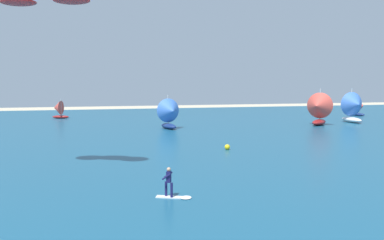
{
  "coord_description": "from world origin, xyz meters",
  "views": [
    {
      "loc": [
        -6.89,
        -2.33,
        6.29
      ],
      "look_at": [
        -0.79,
        20.44,
        4.12
      ],
      "focal_mm": 37.14,
      "sensor_mm": 36.0,
      "label": 1
    }
  ],
  "objects_px": {
    "kitesurfer": "(172,187)",
    "sailboat_outermost": "(170,113)",
    "sailboat_mid_right": "(318,109)",
    "marker_buoy": "(227,147)",
    "sailboat_near_shore": "(360,107)",
    "sailboat_anchored_offshore": "(355,107)",
    "sailboat_far_right": "(58,109)"
  },
  "relations": [
    {
      "from": "sailboat_near_shore",
      "to": "sailboat_mid_right",
      "type": "distance_m",
      "value": 22.11
    },
    {
      "from": "sailboat_far_right",
      "to": "sailboat_mid_right",
      "type": "relative_size",
      "value": 0.65
    },
    {
      "from": "sailboat_anchored_offshore",
      "to": "sailboat_far_right",
      "type": "distance_m",
      "value": 50.19
    },
    {
      "from": "kitesurfer",
      "to": "sailboat_outermost",
      "type": "bearing_deg",
      "value": 78.3
    },
    {
      "from": "kitesurfer",
      "to": "sailboat_near_shore",
      "type": "distance_m",
      "value": 64.21
    },
    {
      "from": "sailboat_mid_right",
      "to": "sailboat_near_shore",
      "type": "bearing_deg",
      "value": 37.17
    },
    {
      "from": "marker_buoy",
      "to": "kitesurfer",
      "type": "bearing_deg",
      "value": -120.6
    },
    {
      "from": "kitesurfer",
      "to": "sailboat_mid_right",
      "type": "xyz_separation_m",
      "value": [
        28.78,
        31.05,
        1.9
      ]
    },
    {
      "from": "kitesurfer",
      "to": "marker_buoy",
      "type": "distance_m",
      "value": 16.32
    },
    {
      "from": "sailboat_mid_right",
      "to": "marker_buoy",
      "type": "relative_size",
      "value": 10.7
    },
    {
      "from": "sailboat_near_shore",
      "to": "sailboat_anchored_offshore",
      "type": "distance_m",
      "value": 14.97
    },
    {
      "from": "sailboat_outermost",
      "to": "sailboat_anchored_offshore",
      "type": "bearing_deg",
      "value": 2.09
    },
    {
      "from": "sailboat_anchored_offshore",
      "to": "marker_buoy",
      "type": "distance_m",
      "value": 34.19
    },
    {
      "from": "sailboat_near_shore",
      "to": "sailboat_anchored_offshore",
      "type": "bearing_deg",
      "value": -130.84
    },
    {
      "from": "kitesurfer",
      "to": "sailboat_far_right",
      "type": "xyz_separation_m",
      "value": [
        -9.25,
        53.49,
        1.03
      ]
    },
    {
      "from": "sailboat_mid_right",
      "to": "sailboat_far_right",
      "type": "bearing_deg",
      "value": 149.46
    },
    {
      "from": "sailboat_outermost",
      "to": "marker_buoy",
      "type": "bearing_deg",
      "value": -84.66
    },
    {
      "from": "kitesurfer",
      "to": "sailboat_near_shore",
      "type": "xyz_separation_m",
      "value": [
        46.38,
        44.4,
        1.05
      ]
    },
    {
      "from": "sailboat_far_right",
      "to": "marker_buoy",
      "type": "height_order",
      "value": "sailboat_far_right"
    },
    {
      "from": "kitesurfer",
      "to": "marker_buoy",
      "type": "relative_size",
      "value": 3.95
    },
    {
      "from": "kitesurfer",
      "to": "sailboat_mid_right",
      "type": "relative_size",
      "value": 0.37
    },
    {
      "from": "sailboat_near_shore",
      "to": "marker_buoy",
      "type": "relative_size",
      "value": 7.07
    },
    {
      "from": "sailboat_anchored_offshore",
      "to": "sailboat_outermost",
      "type": "relative_size",
      "value": 1.17
    },
    {
      "from": "sailboat_anchored_offshore",
      "to": "marker_buoy",
      "type": "relative_size",
      "value": 10.69
    },
    {
      "from": "sailboat_anchored_offshore",
      "to": "sailboat_far_right",
      "type": "height_order",
      "value": "sailboat_anchored_offshore"
    },
    {
      "from": "sailboat_mid_right",
      "to": "sailboat_outermost",
      "type": "xyz_separation_m",
      "value": [
        -22.15,
        0.95,
        -0.36
      ]
    },
    {
      "from": "sailboat_outermost",
      "to": "marker_buoy",
      "type": "xyz_separation_m",
      "value": [
        1.68,
        -17.95,
        -1.89
      ]
    },
    {
      "from": "sailboat_mid_right",
      "to": "sailboat_outermost",
      "type": "distance_m",
      "value": 22.17
    },
    {
      "from": "sailboat_anchored_offshore",
      "to": "sailboat_outermost",
      "type": "xyz_separation_m",
      "value": [
        -29.98,
        -1.09,
        -0.36
      ]
    },
    {
      "from": "sailboat_near_shore",
      "to": "sailboat_far_right",
      "type": "height_order",
      "value": "sailboat_near_shore"
    },
    {
      "from": "sailboat_outermost",
      "to": "marker_buoy",
      "type": "height_order",
      "value": "sailboat_outermost"
    },
    {
      "from": "sailboat_far_right",
      "to": "sailboat_mid_right",
      "type": "height_order",
      "value": "sailboat_mid_right"
    }
  ]
}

